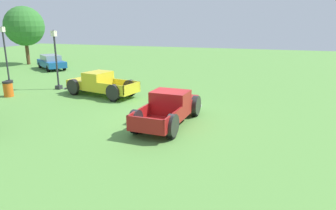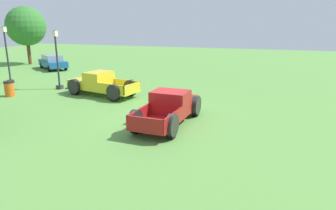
{
  "view_description": "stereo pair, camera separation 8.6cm",
  "coord_description": "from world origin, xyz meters",
  "px_view_note": "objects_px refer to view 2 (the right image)",
  "views": [
    {
      "loc": [
        -13.06,
        -4.53,
        4.56
      ],
      "look_at": [
        -0.37,
        -0.45,
        0.9
      ],
      "focal_mm": 33.12,
      "sensor_mm": 36.0,
      "label": 1
    },
    {
      "loc": [
        -13.04,
        -4.61,
        4.56
      ],
      "look_at": [
        -0.37,
        -0.45,
        0.9
      ],
      "focal_mm": 33.12,
      "sensor_mm": 36.0,
      "label": 2
    }
  ],
  "objects_px": {
    "pickup_truck_foreground": "(171,107)",
    "lamp_post_near": "(57,59)",
    "pickup_truck_behind_left": "(98,84)",
    "lamp_post_far": "(7,54)",
    "oak_tree_west": "(26,26)",
    "sedan_distant_a": "(53,62)",
    "trash_can": "(9,89)"
  },
  "relations": [
    {
      "from": "lamp_post_far",
      "to": "oak_tree_west",
      "type": "xyz_separation_m",
      "value": [
        8.91,
        6.07,
        1.77
      ]
    },
    {
      "from": "sedan_distant_a",
      "to": "oak_tree_west",
      "type": "height_order",
      "value": "oak_tree_west"
    },
    {
      "from": "pickup_truck_behind_left",
      "to": "lamp_post_far",
      "type": "xyz_separation_m",
      "value": [
        1.25,
        8.22,
        1.49
      ]
    },
    {
      "from": "lamp_post_far",
      "to": "oak_tree_west",
      "type": "bearing_deg",
      "value": 34.25
    },
    {
      "from": "lamp_post_near",
      "to": "oak_tree_west",
      "type": "height_order",
      "value": "oak_tree_west"
    },
    {
      "from": "pickup_truck_foreground",
      "to": "lamp_post_far",
      "type": "xyz_separation_m",
      "value": [
        5.0,
        14.2,
        1.49
      ]
    },
    {
      "from": "pickup_truck_foreground",
      "to": "trash_can",
      "type": "distance_m",
      "value": 11.14
    },
    {
      "from": "lamp_post_far",
      "to": "oak_tree_west",
      "type": "distance_m",
      "value": 10.92
    },
    {
      "from": "pickup_truck_behind_left",
      "to": "lamp_post_far",
      "type": "distance_m",
      "value": 8.45
    },
    {
      "from": "pickup_truck_behind_left",
      "to": "sedan_distant_a",
      "type": "relative_size",
      "value": 1.19
    },
    {
      "from": "pickup_truck_behind_left",
      "to": "oak_tree_west",
      "type": "bearing_deg",
      "value": 54.59
    },
    {
      "from": "oak_tree_west",
      "to": "sedan_distant_a",
      "type": "bearing_deg",
      "value": -114.68
    },
    {
      "from": "lamp_post_far",
      "to": "oak_tree_west",
      "type": "relative_size",
      "value": 0.7
    },
    {
      "from": "sedan_distant_a",
      "to": "trash_can",
      "type": "distance_m",
      "value": 11.16
    },
    {
      "from": "sedan_distant_a",
      "to": "lamp_post_near",
      "type": "distance_m",
      "value": 9.76
    },
    {
      "from": "pickup_truck_behind_left",
      "to": "lamp_post_near",
      "type": "relative_size",
      "value": 1.28
    },
    {
      "from": "oak_tree_west",
      "to": "lamp_post_far",
      "type": "bearing_deg",
      "value": -145.75
    },
    {
      "from": "pickup_truck_behind_left",
      "to": "oak_tree_west",
      "type": "height_order",
      "value": "oak_tree_west"
    },
    {
      "from": "pickup_truck_behind_left",
      "to": "trash_can",
      "type": "bearing_deg",
      "value": 112.41
    },
    {
      "from": "pickup_truck_behind_left",
      "to": "sedan_distant_a",
      "type": "xyz_separation_m",
      "value": [
        8.05,
        9.71,
        0.01
      ]
    },
    {
      "from": "pickup_truck_foreground",
      "to": "lamp_post_near",
      "type": "distance_m",
      "value": 10.51
    },
    {
      "from": "pickup_truck_behind_left",
      "to": "trash_can",
      "type": "relative_size",
      "value": 5.33
    },
    {
      "from": "pickup_truck_foreground",
      "to": "lamp_post_near",
      "type": "xyz_separation_m",
      "value": [
        4.44,
        9.43,
        1.38
      ]
    },
    {
      "from": "oak_tree_west",
      "to": "lamp_post_near",
      "type": "bearing_deg",
      "value": -131.13
    },
    {
      "from": "pickup_truck_foreground",
      "to": "trash_can",
      "type": "relative_size",
      "value": 5.2
    },
    {
      "from": "pickup_truck_foreground",
      "to": "sedan_distant_a",
      "type": "bearing_deg",
      "value": 53.04
    },
    {
      "from": "lamp_post_far",
      "to": "trash_can",
      "type": "height_order",
      "value": "lamp_post_far"
    },
    {
      "from": "pickup_truck_foreground",
      "to": "pickup_truck_behind_left",
      "type": "relative_size",
      "value": 0.98
    },
    {
      "from": "lamp_post_near",
      "to": "trash_can",
      "type": "xyz_separation_m",
      "value": [
        -2.77,
        1.59,
        -1.6
      ]
    },
    {
      "from": "sedan_distant_a",
      "to": "trash_can",
      "type": "bearing_deg",
      "value": -155.24
    },
    {
      "from": "sedan_distant_a",
      "to": "oak_tree_west",
      "type": "bearing_deg",
      "value": 65.32
    },
    {
      "from": "lamp_post_near",
      "to": "trash_can",
      "type": "distance_m",
      "value": 3.57
    }
  ]
}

